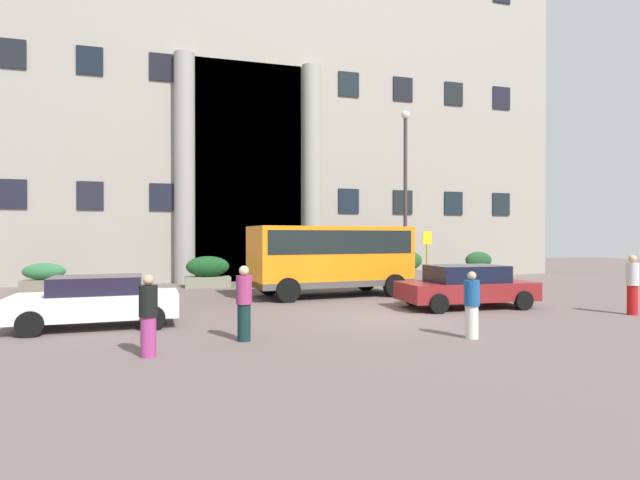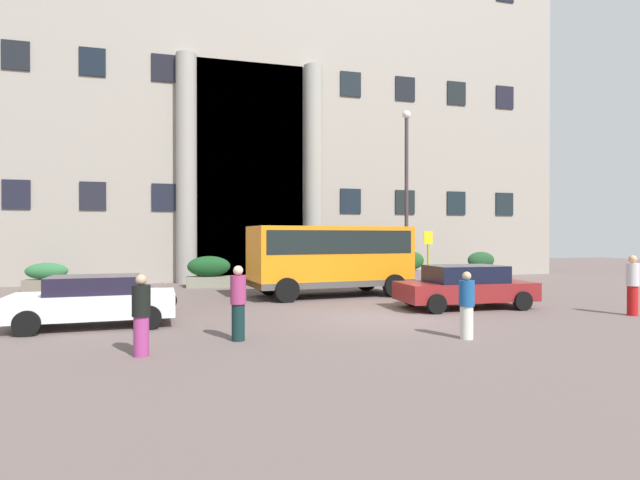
{
  "view_description": "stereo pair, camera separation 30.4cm",
  "coord_description": "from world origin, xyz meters",
  "px_view_note": "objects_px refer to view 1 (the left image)",
  "views": [
    {
      "loc": [
        -6.04,
        -13.43,
        2.4
      ],
      "look_at": [
        -0.24,
        6.44,
        2.24
      ],
      "focal_mm": 27.82,
      "sensor_mm": 36.0,
      "label": 1
    },
    {
      "loc": [
        -5.74,
        -13.51,
        2.4
      ],
      "look_at": [
        -0.24,
        6.44,
        2.24
      ],
      "focal_mm": 27.82,
      "sensor_mm": 36.0,
      "label": 2
    }
  ],
  "objects_px": {
    "hedge_planter_east": "(44,277)",
    "hedge_planter_entrance_right": "(406,266)",
    "hedge_planter_far_east": "(478,266)",
    "hedge_planter_entrance_left": "(208,272)",
    "parked_sedan_second": "(97,301)",
    "pedestrian_man_crossing": "(472,305)",
    "pedestrian_woman_with_bag": "(632,284)",
    "pedestrian_woman_dark_dress": "(148,316)",
    "pedestrian_man_red_shirt": "(244,303)",
    "bus_stop_sign": "(427,253)",
    "parked_estate_mid": "(466,286)",
    "motorcycle_far_end": "(145,298)",
    "orange_minibus": "(331,255)",
    "hedge_planter_west": "(321,271)",
    "lamppost_plaza_centre": "(405,185)"
  },
  "relations": [
    {
      "from": "hedge_planter_entrance_left",
      "to": "parked_sedan_second",
      "type": "bearing_deg",
      "value": -109.36
    },
    {
      "from": "pedestrian_man_red_shirt",
      "to": "lamppost_plaza_centre",
      "type": "height_order",
      "value": "lamppost_plaza_centre"
    },
    {
      "from": "parked_sedan_second",
      "to": "pedestrian_woman_dark_dress",
      "type": "height_order",
      "value": "pedestrian_woman_dark_dress"
    },
    {
      "from": "pedestrian_woman_with_bag",
      "to": "pedestrian_woman_dark_dress",
      "type": "relative_size",
      "value": 1.12
    },
    {
      "from": "hedge_planter_west",
      "to": "pedestrian_man_crossing",
      "type": "relative_size",
      "value": 0.93
    },
    {
      "from": "hedge_planter_entrance_left",
      "to": "motorcycle_far_end",
      "type": "relative_size",
      "value": 1.06
    },
    {
      "from": "pedestrian_woman_dark_dress",
      "to": "pedestrian_man_red_shirt",
      "type": "height_order",
      "value": "pedestrian_man_red_shirt"
    },
    {
      "from": "orange_minibus",
      "to": "pedestrian_man_crossing",
      "type": "height_order",
      "value": "orange_minibus"
    },
    {
      "from": "hedge_planter_entrance_right",
      "to": "pedestrian_man_crossing",
      "type": "height_order",
      "value": "hedge_planter_entrance_right"
    },
    {
      "from": "hedge_planter_east",
      "to": "pedestrian_man_red_shirt",
      "type": "height_order",
      "value": "pedestrian_man_red_shirt"
    },
    {
      "from": "orange_minibus",
      "to": "pedestrian_man_crossing",
      "type": "xyz_separation_m",
      "value": [
        0.69,
        -8.8,
        -0.87
      ]
    },
    {
      "from": "bus_stop_sign",
      "to": "pedestrian_woman_dark_dress",
      "type": "bearing_deg",
      "value": -138.61
    },
    {
      "from": "hedge_planter_east",
      "to": "pedestrian_man_crossing",
      "type": "relative_size",
      "value": 1.15
    },
    {
      "from": "hedge_planter_west",
      "to": "pedestrian_man_crossing",
      "type": "distance_m",
      "value": 13.8
    },
    {
      "from": "hedge_planter_east",
      "to": "hedge_planter_entrance_right",
      "type": "distance_m",
      "value": 17.38
    },
    {
      "from": "orange_minibus",
      "to": "hedge_planter_entrance_right",
      "type": "distance_m",
      "value": 7.84
    },
    {
      "from": "hedge_planter_west",
      "to": "motorcycle_far_end",
      "type": "relative_size",
      "value": 0.74
    },
    {
      "from": "motorcycle_far_end",
      "to": "pedestrian_woman_dark_dress",
      "type": "distance_m",
      "value": 6.13
    },
    {
      "from": "parked_sedan_second",
      "to": "lamppost_plaza_centre",
      "type": "relative_size",
      "value": 0.49
    },
    {
      "from": "hedge_planter_far_east",
      "to": "hedge_planter_entrance_left",
      "type": "bearing_deg",
      "value": 179.07
    },
    {
      "from": "orange_minibus",
      "to": "pedestrian_woman_dark_dress",
      "type": "xyz_separation_m",
      "value": [
        -6.5,
        -8.54,
        -0.84
      ]
    },
    {
      "from": "pedestrian_woman_with_bag",
      "to": "pedestrian_man_crossing",
      "type": "height_order",
      "value": "pedestrian_woman_with_bag"
    },
    {
      "from": "hedge_planter_east",
      "to": "hedge_planter_entrance_right",
      "type": "bearing_deg",
      "value": -0.5
    },
    {
      "from": "hedge_planter_entrance_left",
      "to": "motorcycle_far_end",
      "type": "height_order",
      "value": "hedge_planter_entrance_left"
    },
    {
      "from": "hedge_planter_entrance_left",
      "to": "pedestrian_man_crossing",
      "type": "bearing_deg",
      "value": -69.26
    },
    {
      "from": "parked_estate_mid",
      "to": "motorcycle_far_end",
      "type": "relative_size",
      "value": 2.29
    },
    {
      "from": "hedge_planter_entrance_left",
      "to": "parked_estate_mid",
      "type": "xyz_separation_m",
      "value": [
        7.91,
        -9.35,
        0.02
      ]
    },
    {
      "from": "hedge_planter_entrance_left",
      "to": "parked_estate_mid",
      "type": "bearing_deg",
      "value": -49.79
    },
    {
      "from": "orange_minibus",
      "to": "parked_sedan_second",
      "type": "distance_m",
      "value": 9.36
    },
    {
      "from": "parked_estate_mid",
      "to": "lamppost_plaza_centre",
      "type": "bearing_deg",
      "value": 82.38
    },
    {
      "from": "bus_stop_sign",
      "to": "pedestrian_man_red_shirt",
      "type": "distance_m",
      "value": 13.61
    },
    {
      "from": "bus_stop_sign",
      "to": "pedestrian_woman_with_bag",
      "type": "distance_m",
      "value": 9.25
    },
    {
      "from": "pedestrian_woman_with_bag",
      "to": "motorcycle_far_end",
      "type": "bearing_deg",
      "value": -152.86
    },
    {
      "from": "hedge_planter_far_east",
      "to": "hedge_planter_entrance_left",
      "type": "distance_m",
      "value": 14.54
    },
    {
      "from": "parked_sedan_second",
      "to": "bus_stop_sign",
      "type": "bearing_deg",
      "value": 24.06
    },
    {
      "from": "hedge_planter_entrance_left",
      "to": "lamppost_plaza_centre",
      "type": "height_order",
      "value": "lamppost_plaza_centre"
    },
    {
      "from": "pedestrian_man_red_shirt",
      "to": "bus_stop_sign",
      "type": "bearing_deg",
      "value": -110.98
    },
    {
      "from": "hedge_planter_entrance_right",
      "to": "pedestrian_man_crossing",
      "type": "bearing_deg",
      "value": -110.32
    },
    {
      "from": "parked_sedan_second",
      "to": "pedestrian_man_crossing",
      "type": "xyz_separation_m",
      "value": [
        8.65,
        -3.99,
        0.09
      ]
    },
    {
      "from": "lamppost_plaza_centre",
      "to": "motorcycle_far_end",
      "type": "bearing_deg",
      "value": -156.21
    },
    {
      "from": "hedge_planter_east",
      "to": "hedge_planter_entrance_left",
      "type": "relative_size",
      "value": 0.87
    },
    {
      "from": "hedge_planter_entrance_left",
      "to": "hedge_planter_east",
      "type": "bearing_deg",
      "value": 177.33
    },
    {
      "from": "bus_stop_sign",
      "to": "hedge_planter_far_east",
      "type": "height_order",
      "value": "bus_stop_sign"
    },
    {
      "from": "hedge_planter_entrance_left",
      "to": "parked_estate_mid",
      "type": "relative_size",
      "value": 0.46
    },
    {
      "from": "hedge_planter_west",
      "to": "parked_estate_mid",
      "type": "height_order",
      "value": "parked_estate_mid"
    },
    {
      "from": "parked_sedan_second",
      "to": "pedestrian_woman_dark_dress",
      "type": "xyz_separation_m",
      "value": [
        1.46,
        -3.72,
        0.12
      ]
    },
    {
      "from": "hedge_planter_entrance_left",
      "to": "parked_estate_mid",
      "type": "distance_m",
      "value": 12.25
    },
    {
      "from": "pedestrian_woman_dark_dress",
      "to": "pedestrian_woman_with_bag",
      "type": "bearing_deg",
      "value": 83.32
    },
    {
      "from": "hedge_planter_far_east",
      "to": "hedge_planter_entrance_right",
      "type": "height_order",
      "value": "hedge_planter_entrance_right"
    },
    {
      "from": "hedge_planter_entrance_right",
      "to": "motorcycle_far_end",
      "type": "height_order",
      "value": "hedge_planter_entrance_right"
    }
  ]
}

